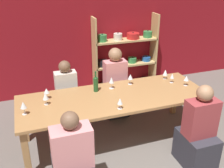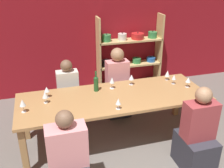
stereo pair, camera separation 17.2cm
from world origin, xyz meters
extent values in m
cube|color=maroon|center=(0.00, 3.83, 1.35)|extent=(8.80, 0.06, 2.70)
cube|color=tan|center=(0.13, 3.63, 0.78)|extent=(0.04, 0.30, 1.56)
cube|color=tan|center=(1.46, 3.63, 0.78)|extent=(0.04, 0.30, 1.56)
cube|color=tan|center=(0.80, 3.63, 0.02)|extent=(1.32, 0.30, 0.04)
cylinder|color=black|center=(0.30, 3.63, 0.09)|extent=(0.20, 0.20, 0.10)
sphere|color=black|center=(0.30, 3.63, 0.15)|extent=(0.02, 0.02, 0.02)
cylinder|color=#235BAD|center=(0.63, 3.63, 0.11)|extent=(0.17, 0.17, 0.14)
sphere|color=black|center=(0.63, 3.63, 0.19)|extent=(0.02, 0.02, 0.02)
cylinder|color=black|center=(1.29, 3.63, 0.08)|extent=(0.21, 0.21, 0.10)
sphere|color=black|center=(1.29, 3.63, 0.14)|extent=(0.02, 0.02, 0.02)
cube|color=tan|center=(0.80, 3.63, 0.54)|extent=(1.32, 0.30, 0.04)
cylinder|color=black|center=(0.30, 3.63, 0.62)|extent=(0.20, 0.20, 0.12)
sphere|color=black|center=(0.30, 3.63, 0.69)|extent=(0.02, 0.02, 0.02)
cylinder|color=#338447|center=(0.96, 3.63, 0.61)|extent=(0.18, 0.18, 0.11)
sphere|color=black|center=(0.96, 3.63, 0.68)|extent=(0.02, 0.02, 0.02)
cylinder|color=#235BAD|center=(1.29, 3.63, 0.60)|extent=(0.19, 0.19, 0.09)
sphere|color=black|center=(1.29, 3.63, 0.66)|extent=(0.02, 0.02, 0.02)
cube|color=tan|center=(0.80, 3.63, 1.06)|extent=(1.32, 0.30, 0.04)
cylinder|color=#338447|center=(0.30, 3.63, 1.14)|extent=(0.18, 0.18, 0.14)
sphere|color=black|center=(0.30, 3.63, 1.22)|extent=(0.02, 0.02, 0.02)
cylinder|color=silver|center=(0.63, 3.63, 1.14)|extent=(0.18, 0.18, 0.13)
sphere|color=black|center=(0.63, 3.63, 1.22)|extent=(0.02, 0.02, 0.02)
cylinder|color=red|center=(0.96, 3.63, 1.14)|extent=(0.26, 0.26, 0.12)
sphere|color=black|center=(0.96, 3.63, 1.21)|extent=(0.02, 0.02, 0.02)
cylinder|color=#338447|center=(1.29, 3.63, 1.14)|extent=(0.19, 0.19, 0.13)
sphere|color=black|center=(1.29, 3.63, 1.22)|extent=(0.02, 0.02, 0.02)
cube|color=#AD7F4C|center=(-0.06, 1.91, 0.73)|extent=(2.72, 0.98, 0.04)
cube|color=#AD7F4C|center=(-1.34, 1.50, 0.35)|extent=(0.08, 0.08, 0.71)
cube|color=#AD7F4C|center=(1.22, 1.50, 0.35)|extent=(0.08, 0.08, 0.71)
cube|color=#AD7F4C|center=(-1.34, 2.32, 0.35)|extent=(0.08, 0.08, 0.71)
cube|color=#AD7F4C|center=(1.22, 2.32, 0.35)|extent=(0.08, 0.08, 0.71)
cylinder|color=#1E4C23|center=(-0.26, 2.16, 0.86)|extent=(0.07, 0.07, 0.21)
cone|color=#1E4C23|center=(-0.26, 2.16, 0.98)|extent=(0.07, 0.07, 0.03)
cylinder|color=#1E4C23|center=(-0.26, 2.16, 1.03)|extent=(0.03, 0.03, 0.07)
cylinder|color=white|center=(0.94, 2.23, 0.75)|extent=(0.06, 0.06, 0.00)
cylinder|color=white|center=(0.94, 2.23, 0.78)|extent=(0.01, 0.01, 0.06)
cone|color=white|center=(0.94, 2.23, 0.86)|extent=(0.08, 0.08, 0.10)
cylinder|color=beige|center=(0.94, 2.23, 0.84)|extent=(0.04, 0.04, 0.04)
cylinder|color=white|center=(-1.01, 1.99, 0.75)|extent=(0.06, 0.06, 0.00)
cylinder|color=white|center=(-1.01, 1.99, 0.79)|extent=(0.01, 0.01, 0.07)
cone|color=white|center=(-1.01, 1.99, 0.88)|extent=(0.08, 0.08, 0.10)
cylinder|color=maroon|center=(-1.01, 1.99, 0.85)|extent=(0.04, 0.04, 0.04)
cylinder|color=white|center=(1.12, 1.89, 0.75)|extent=(0.06, 0.06, 0.00)
cylinder|color=white|center=(1.12, 1.89, 0.79)|extent=(0.01, 0.01, 0.08)
cone|color=white|center=(1.12, 1.89, 0.87)|extent=(0.08, 0.08, 0.08)
cylinder|color=white|center=(0.32, 2.22, 0.75)|extent=(0.07, 0.07, 0.00)
cylinder|color=white|center=(0.32, 2.22, 0.79)|extent=(0.01, 0.01, 0.08)
cone|color=white|center=(0.32, 2.22, 0.88)|extent=(0.08, 0.08, 0.08)
cylinder|color=white|center=(-0.98, 2.16, 0.75)|extent=(0.06, 0.06, 0.00)
cylinder|color=white|center=(-0.98, 2.16, 0.80)|extent=(0.01, 0.01, 0.08)
cone|color=white|center=(-0.98, 2.16, 0.87)|extent=(0.08, 0.08, 0.07)
cylinder|color=white|center=(0.97, 2.06, 0.75)|extent=(0.06, 0.06, 0.00)
cylinder|color=white|center=(0.97, 2.06, 0.79)|extent=(0.01, 0.01, 0.07)
cone|color=white|center=(0.97, 2.06, 0.87)|extent=(0.07, 0.07, 0.08)
cylinder|color=maroon|center=(0.97, 2.06, 0.85)|extent=(0.04, 0.04, 0.03)
cylinder|color=white|center=(-0.01, 2.17, 0.75)|extent=(0.07, 0.07, 0.00)
cylinder|color=white|center=(-0.01, 2.17, 0.80)|extent=(0.01, 0.01, 0.09)
cone|color=white|center=(-0.01, 2.17, 0.89)|extent=(0.07, 0.07, 0.09)
cylinder|color=maroon|center=(-0.01, 2.17, 0.87)|extent=(0.04, 0.04, 0.04)
cylinder|color=white|center=(-1.29, 1.82, 0.75)|extent=(0.06, 0.06, 0.00)
cylinder|color=white|center=(-1.29, 1.82, 0.80)|extent=(0.01, 0.01, 0.09)
cone|color=white|center=(-1.29, 1.82, 0.88)|extent=(0.08, 0.08, 0.09)
cylinder|color=maroon|center=(-1.29, 1.82, 0.86)|extent=(0.04, 0.04, 0.04)
cylinder|color=white|center=(-0.11, 1.56, 0.75)|extent=(0.06, 0.06, 0.00)
cylinder|color=white|center=(-0.11, 1.56, 0.79)|extent=(0.01, 0.01, 0.06)
cone|color=white|center=(-0.11, 1.56, 0.86)|extent=(0.07, 0.07, 0.08)
cube|color=#2D2D38|center=(0.80, 1.06, 0.23)|extent=(0.40, 0.50, 0.46)
cube|color=#99383D|center=(0.80, 1.06, 0.71)|extent=(0.40, 0.22, 0.50)
sphere|color=#9E7556|center=(0.80, 1.06, 1.06)|extent=(0.21, 0.21, 0.21)
cube|color=#2D2D38|center=(-0.63, 2.66, 0.21)|extent=(0.35, 0.44, 0.41)
cube|color=silver|center=(-0.63, 2.66, 0.66)|extent=(0.35, 0.19, 0.50)
sphere|color=brown|center=(-0.63, 2.66, 1.01)|extent=(0.19, 0.19, 0.19)
cube|color=pink|center=(-0.85, 1.05, 0.69)|extent=(0.44, 0.24, 0.48)
sphere|color=brown|center=(-0.85, 1.05, 1.03)|extent=(0.19, 0.19, 0.19)
cube|color=#2D2D38|center=(0.23, 2.68, 0.25)|extent=(0.38, 0.48, 0.50)
cube|color=pink|center=(0.23, 2.68, 0.75)|extent=(0.38, 0.21, 0.49)
sphere|color=#9E7556|center=(0.23, 2.68, 1.11)|extent=(0.23, 0.23, 0.23)
camera|label=1|loc=(-1.18, -1.23, 2.48)|focal=42.00mm
camera|label=2|loc=(-1.02, -1.28, 2.48)|focal=42.00mm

